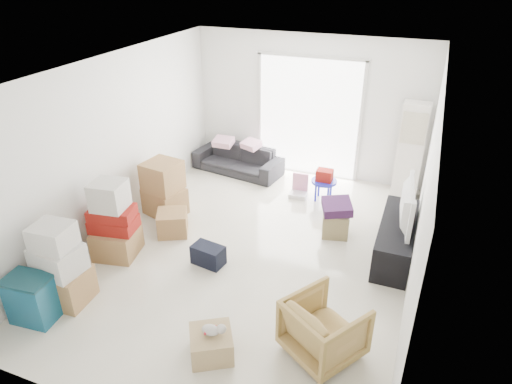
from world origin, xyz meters
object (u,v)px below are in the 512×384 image
at_px(ac_tower, 410,151).
at_px(ottoman, 335,223).
at_px(tv_console, 396,238).
at_px(storage_bins, 32,299).
at_px(wood_crate, 211,344).
at_px(television, 399,219).
at_px(sofa, 238,155).
at_px(kids_table, 324,179).
at_px(armchair, 324,326).

relative_size(ac_tower, ottoman, 4.44).
relative_size(tv_console, storage_bins, 2.62).
bearing_deg(wood_crate, ac_tower, 70.78).
bearing_deg(television, ac_tower, -4.15).
distance_m(sofa, kids_table, 1.98).
bearing_deg(tv_console, sofa, 151.37).
relative_size(ac_tower, tv_console, 1.08).
bearing_deg(ottoman, sofa, 146.00).
distance_m(television, armchair, 2.29).
distance_m(ac_tower, kids_table, 1.57).
bearing_deg(sofa, storage_bins, -88.59).
bearing_deg(storage_bins, armchair, 12.64).
distance_m(sofa, ottoman, 2.84).
bearing_deg(sofa, tv_console, -19.84).
bearing_deg(armchair, storage_bins, 45.44).
bearing_deg(ottoman, wood_crate, -104.16).
bearing_deg(tv_console, ac_tower, 91.47).
relative_size(kids_table, wood_crate, 1.29).
relative_size(tv_console, ottoman, 4.11).
relative_size(storage_bins, wood_crate, 1.36).
xyz_separation_m(tv_console, ottoman, (-0.93, 0.21, -0.07)).
bearing_deg(storage_bins, television, 37.29).
height_order(ottoman, kids_table, kids_table).
bearing_deg(ottoman, tv_console, -12.55).
height_order(ac_tower, wood_crate, ac_tower).
xyz_separation_m(kids_table, wood_crate, (-0.28, -3.95, -0.26)).
bearing_deg(kids_table, ottoman, -66.73).
bearing_deg(wood_crate, television, 58.26).
bearing_deg(armchair, ottoman, -47.75).
distance_m(ac_tower, wood_crate, 4.96).
height_order(tv_console, sofa, sofa).
distance_m(ac_tower, ottoman, 2.06).
distance_m(ac_tower, tv_console, 2.04).
xyz_separation_m(tv_console, armchair, (-0.53, -2.21, 0.11)).
relative_size(television, ottoman, 2.69).
relative_size(ac_tower, television, 1.66).
xyz_separation_m(tv_console, television, (0.00, 0.00, 0.34)).
distance_m(sofa, storage_bins, 4.80).
bearing_deg(armchair, wood_crate, 55.75).
height_order(television, wood_crate, television).
bearing_deg(sofa, ottoman, -25.21).
xyz_separation_m(ottoman, wood_crate, (-0.73, -2.90, -0.05)).
relative_size(tv_console, television, 1.53).
bearing_deg(ac_tower, kids_table, -152.59).
xyz_separation_m(sofa, kids_table, (1.90, -0.54, 0.06)).
xyz_separation_m(tv_console, kids_table, (-1.38, 1.25, 0.14)).
bearing_deg(ac_tower, television, -88.53).
distance_m(tv_console, kids_table, 1.87).
bearing_deg(wood_crate, armchair, 22.95).
distance_m(sofa, wood_crate, 4.77).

